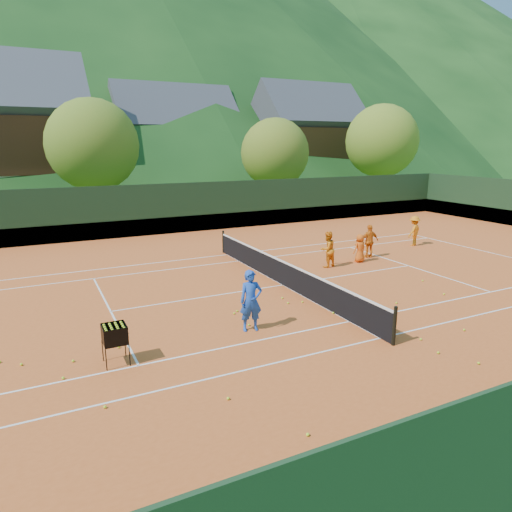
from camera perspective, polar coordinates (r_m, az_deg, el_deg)
name	(u,v)px	position (r m, az deg, el deg)	size (l,w,h in m)	color
ground	(283,286)	(17.55, 3.39, -3.70)	(400.00, 400.00, 0.00)	#2E571B
clay_court	(283,285)	(17.54, 3.40, -3.67)	(40.00, 24.00, 0.02)	#C0511F
mountain_far_right	(295,31)	(196.25, 4.93, 26.26)	(260.00, 260.00, 95.00)	#143613
coach	(251,301)	(13.11, -0.64, -5.62)	(0.66, 0.43, 1.80)	blue
student_a	(327,249)	(20.11, 8.93, 0.83)	(0.77, 0.60, 1.58)	orange
student_b	(369,241)	(22.20, 14.00, 1.81)	(0.92, 0.38, 1.58)	orange
student_c	(360,248)	(21.27, 12.85, 0.96)	(0.63, 0.41, 1.29)	#DB5713
student_d	(414,231)	(25.53, 19.14, 2.99)	(1.02, 0.59, 1.58)	orange
tennis_ball_0	(341,297)	(16.32, 10.62, -5.10)	(0.07, 0.07, 0.07)	#BCED27
tennis_ball_1	(464,330)	(14.65, 24.58, -8.40)	(0.07, 0.07, 0.07)	#BCED27
tennis_ball_2	(333,313)	(14.83, 9.63, -7.02)	(0.07, 0.07, 0.07)	#BCED27
tennis_ball_3	(237,311)	(14.79, -2.37, -6.88)	(0.07, 0.07, 0.07)	#BCED27
tennis_ball_4	(288,303)	(15.53, 4.03, -5.88)	(0.07, 0.07, 0.07)	#BCED27
tennis_ball_5	(438,353)	(12.90, 21.82, -11.15)	(0.07, 0.07, 0.07)	#BCED27
tennis_ball_6	(421,339)	(13.55, 19.90, -9.76)	(0.07, 0.07, 0.07)	#BCED27
tennis_ball_7	(444,294)	(17.71, 22.44, -4.42)	(0.07, 0.07, 0.07)	#BCED27
tennis_ball_9	(234,313)	(14.60, -2.75, -7.17)	(0.07, 0.07, 0.07)	#BCED27
tennis_ball_10	(396,303)	(16.21, 17.15, -5.63)	(0.07, 0.07, 0.07)	#BCED27
tennis_ball_11	(73,361)	(12.46, -21.89, -12.07)	(0.07, 0.07, 0.07)	#BCED27
tennis_ball_13	(105,407)	(10.31, -18.36, -17.47)	(0.07, 0.07, 0.07)	#BCED27
tennis_ball_14	(479,363)	(12.73, 26.07, -11.94)	(0.07, 0.07, 0.07)	#BCED27
tennis_ball_15	(21,364)	(12.79, -27.28, -11.95)	(0.07, 0.07, 0.07)	#BCED27
tennis_ball_17	(249,325)	(13.70, -0.89, -8.61)	(0.07, 0.07, 0.07)	#BCED27
tennis_ball_19	(302,302)	(15.68, 5.83, -5.71)	(0.07, 0.07, 0.07)	#BCED27
tennis_ball_20	(116,340)	(13.26, -17.09, -10.06)	(0.07, 0.07, 0.07)	#BCED27
tennis_ball_21	(423,281)	(19.10, 20.11, -2.92)	(0.07, 0.07, 0.07)	#BCED27
tennis_ball_23	(119,347)	(12.83, -16.77, -10.85)	(0.07, 0.07, 0.07)	#BCED27
tennis_ball_24	(127,333)	(13.67, -15.85, -9.22)	(0.07, 0.07, 0.07)	#BCED27
tennis_ball_26	(282,298)	(16.01, 3.31, -5.25)	(0.07, 0.07, 0.07)	#BCED27
tennis_ball_27	(308,435)	(9.12, 6.48, -21.30)	(0.07, 0.07, 0.07)	#BCED27
tennis_ball_28	(228,398)	(10.12, -3.50, -17.35)	(0.07, 0.07, 0.07)	#BCED27
tennis_ball_29	(63,378)	(11.72, -22.97, -13.86)	(0.07, 0.07, 0.07)	#BCED27
court_lines	(283,285)	(17.54, 3.40, -3.63)	(23.83, 11.03, 0.00)	white
tennis_net	(283,272)	(17.40, 3.42, -2.07)	(0.10, 12.07, 1.10)	black
perimeter_fence	(283,253)	(17.21, 3.45, 0.32)	(40.40, 24.24, 3.00)	#15311A
ball_hopper	(115,335)	(11.77, -17.26, -9.41)	(0.57, 0.57, 1.00)	black
chalet_left	(1,139)	(44.53, -29.26, 12.63)	(13.80, 9.93, 12.92)	beige
chalet_mid	(174,146)	(50.58, -10.15, 13.33)	(12.65, 8.82, 11.45)	beige
chalet_right	(306,144)	(52.76, 6.32, 13.77)	(11.50, 8.82, 11.91)	beige
tree_b	(93,145)	(34.77, -19.70, 12.94)	(6.40, 6.40, 8.40)	#432C1A
tree_c	(275,153)	(38.20, 2.41, 12.75)	(5.60, 5.60, 7.35)	#3F2A19
tree_d	(382,141)	(45.95, 15.43, 13.69)	(6.80, 6.80, 8.93)	#3F2819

